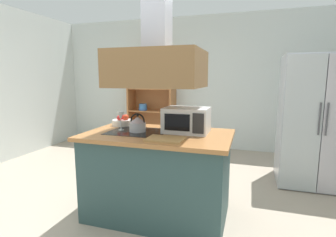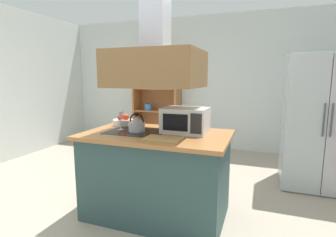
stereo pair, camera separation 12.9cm
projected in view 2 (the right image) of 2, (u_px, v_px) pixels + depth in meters
The scene contains 11 objects.
ground_plane at pixel (135, 212), 2.86m from camera, with size 7.80×7.80×0.00m, color #A89987.
wall_back at pixel (200, 83), 5.43m from camera, with size 6.00×0.12×2.70m, color silver.
kitchen_island at pixel (157, 174), 2.75m from camera, with size 1.50×0.92×0.90m.
range_hood at pixel (156, 56), 2.56m from camera, with size 0.90×0.70×1.33m.
refrigerator at pixel (321, 122), 3.43m from camera, with size 0.90×0.77×1.77m.
dish_cabinet at pixel (157, 107), 5.60m from camera, with size 0.99×0.40×1.89m.
kettle at pixel (137, 124), 2.75m from camera, with size 0.17×0.17×0.20m.
cutting_board at pixel (162, 139), 2.39m from camera, with size 0.34×0.24×0.02m, color tan.
microwave at pixel (185, 120), 2.70m from camera, with size 0.46×0.35×0.26m.
wine_glass_on_counter at pixel (120, 116), 2.82m from camera, with size 0.08×0.08×0.21m.
fruit_bowl at pixel (123, 121), 3.12m from camera, with size 0.24×0.24×0.14m.
Camera 2 is at (1.26, -2.37, 1.47)m, focal length 27.75 mm.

